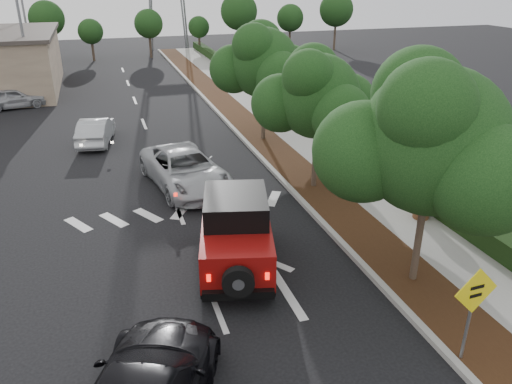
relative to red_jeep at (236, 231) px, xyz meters
name	(u,v)px	position (x,y,z in m)	size (l,w,h in m)	color
ground	(216,308)	(-1.07, -1.86, -1.15)	(120.00, 120.00, 0.00)	black
curb	(250,147)	(3.53, 10.14, -1.07)	(0.20, 70.00, 0.15)	#9E9B93
planting_strip	(269,145)	(4.53, 10.14, -1.09)	(1.80, 70.00, 0.12)	black
sidewalk	(304,142)	(6.43, 10.14, -1.09)	(2.00, 70.00, 0.12)	gray
hedge	(330,133)	(7.83, 10.14, -0.75)	(0.80, 70.00, 0.80)	black
transmission_tower	(170,49)	(4.93, 46.14, -1.15)	(7.00, 4.00, 28.00)	slate
street_tree_near	(412,281)	(4.53, -2.36, -1.15)	(3.80, 3.80, 5.92)	black
street_tree_mid	(313,188)	(4.53, 4.64, -1.15)	(3.20, 3.20, 5.32)	black
street_tree_far	(263,141)	(4.53, 11.14, -1.15)	(3.40, 3.40, 5.62)	black
light_pole_a	(35,101)	(-7.57, 24.14, -1.15)	(2.00, 0.22, 9.00)	slate
light_pole_b	(34,71)	(-8.57, 36.14, -1.15)	(2.00, 0.22, 9.00)	slate
red_jeep	(236,231)	(0.00, 0.00, 0.00)	(2.86, 4.61, 2.26)	black
silver_suv_ahead	(185,169)	(-0.38, 6.36, -0.39)	(2.52, 5.46, 1.52)	#A7AAAF
silver_sedan_oncoming	(96,131)	(-3.72, 13.35, -0.49)	(1.39, 3.98, 1.31)	#AFB2B7
parked_suv	(13,98)	(-8.64, 22.29, -0.47)	(1.59, 3.95, 1.34)	#A3A4AA
speed_hump_sign	(473,302)	(3.73, -5.47, 0.49)	(1.11, 0.11, 2.36)	slate
terracotta_planter	(423,199)	(6.96, 0.82, -0.31)	(0.71, 0.71, 1.24)	brown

